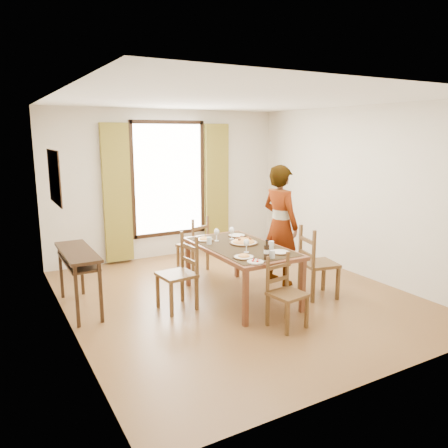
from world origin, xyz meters
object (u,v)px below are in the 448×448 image
dining_table (241,250)px  pasta_platter (244,240)px  man (280,225)px  console_table (78,259)px

dining_table → pasta_platter: (0.09, 0.08, 0.11)m
pasta_platter → man: bearing=14.1°
pasta_platter → dining_table: bearing=-139.5°
dining_table → man: (0.86, 0.27, 0.22)m
dining_table → pasta_platter: pasta_platter is taller
dining_table → man: 0.93m
man → pasta_platter: 0.80m
console_table → man: 2.95m
man → pasta_platter: size_ratio=4.55×
man → pasta_platter: (-0.77, -0.19, -0.10)m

